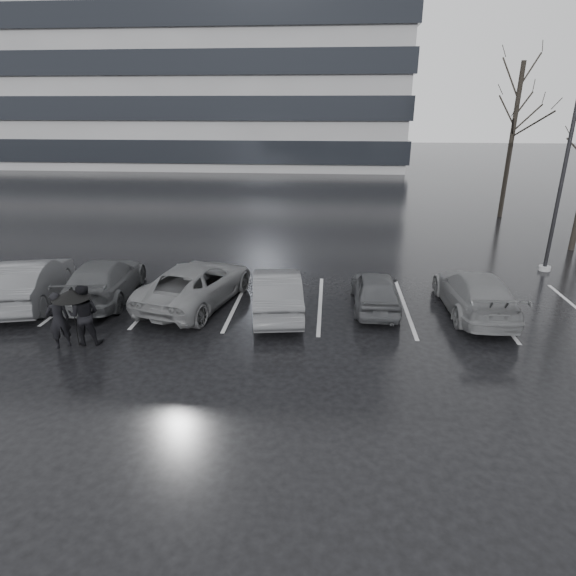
% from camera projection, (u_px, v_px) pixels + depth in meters
% --- Properties ---
extents(ground, '(160.00, 160.00, 0.00)m').
position_uv_depth(ground, '(297.00, 336.00, 13.83)').
color(ground, black).
rests_on(ground, ground).
extents(office_building, '(61.00, 26.00, 29.00)m').
position_uv_depth(office_building, '(135.00, 30.00, 55.22)').
color(office_building, gray).
rests_on(office_building, ground).
extents(car_main, '(1.45, 3.58, 1.22)m').
position_uv_depth(car_main, '(375.00, 290.00, 15.62)').
color(car_main, black).
rests_on(car_main, ground).
extents(car_west_a, '(2.05, 4.37, 1.38)m').
position_uv_depth(car_west_a, '(277.00, 292.00, 15.26)').
color(car_west_a, '#303033').
rests_on(car_west_a, ground).
extents(car_west_b, '(3.43, 5.37, 1.38)m').
position_uv_depth(car_west_b, '(197.00, 283.00, 15.96)').
color(car_west_b, '#454548').
rests_on(car_west_b, ground).
extents(car_west_c, '(2.41, 4.84, 1.35)m').
position_uv_depth(car_west_c, '(104.00, 280.00, 16.35)').
color(car_west_c, black).
rests_on(car_west_c, ground).
extents(car_west_d, '(2.56, 4.77, 1.49)m').
position_uv_depth(car_west_d, '(30.00, 281.00, 15.98)').
color(car_west_d, '#303033').
rests_on(car_west_d, ground).
extents(car_east, '(1.94, 4.60, 1.33)m').
position_uv_depth(car_east, '(475.00, 293.00, 15.25)').
color(car_east, '#454548').
rests_on(car_east, ground).
extents(pedestrian_left, '(0.69, 0.67, 1.60)m').
position_uv_depth(pedestrian_left, '(58.00, 320.00, 12.97)').
color(pedestrian_left, black).
rests_on(pedestrian_left, ground).
extents(pedestrian_right, '(0.93, 0.77, 1.72)m').
position_uv_depth(pedestrian_right, '(84.00, 315.00, 13.14)').
color(pedestrian_right, black).
rests_on(pedestrian_right, ground).
extents(umbrella, '(1.00, 1.00, 1.69)m').
position_uv_depth(umbrella, '(70.00, 294.00, 12.74)').
color(umbrella, black).
rests_on(umbrella, ground).
extents(lamp_post, '(0.45, 0.45, 8.21)m').
position_uv_depth(lamp_post, '(563.00, 176.00, 18.05)').
color(lamp_post, gray).
rests_on(lamp_post, ground).
extents(stall_stripes, '(19.72, 5.00, 0.00)m').
position_uv_depth(stall_stripes, '(279.00, 302.00, 16.23)').
color(stall_stripes, '#AEAEB1').
rests_on(stall_stripes, ground).
extents(tree_north, '(0.26, 0.26, 8.50)m').
position_uv_depth(tree_north, '(511.00, 143.00, 27.28)').
color(tree_north, black).
rests_on(tree_north, ground).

